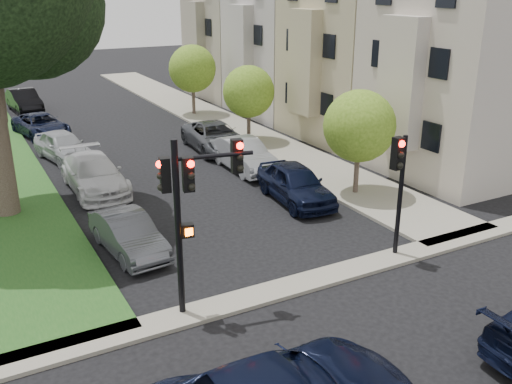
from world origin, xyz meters
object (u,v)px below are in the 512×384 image
car_parked_9 (24,101)px  small_tree_a (359,126)px  car_parked_7 (63,146)px  traffic_signal_main (191,195)px  car_parked_1 (244,155)px  small_tree_b (249,92)px  car_parked_2 (215,137)px  car_parked_6 (94,174)px  car_parked_0 (296,183)px  car_parked_5 (128,234)px  traffic_signal_secondary (399,174)px  car_parked_8 (41,125)px  small_tree_c (192,69)px

car_parked_9 → small_tree_a: bearing=-72.5°
small_tree_a → car_parked_7: small_tree_a is taller
traffic_signal_main → car_parked_1: (6.99, 10.56, -2.65)m
small_tree_b → car_parked_2: bearing=-164.6°
small_tree_a → car_parked_6: bearing=149.1°
car_parked_0 → car_parked_6: size_ratio=0.88×
car_parked_5 → car_parked_6: 6.66m
traffic_signal_secondary → car_parked_0: (-0.08, 5.84, -2.08)m
car_parked_2 → car_parked_0: bearing=-88.1°
car_parked_1 → car_parked_8: size_ratio=0.97×
small_tree_c → car_parked_9: 12.27m
car_parked_0 → car_parked_6: bearing=148.5°
traffic_signal_secondary → car_parked_7: traffic_signal_secondary is taller
small_tree_a → car_parked_0: bearing=169.1°
car_parked_0 → small_tree_b: bearing=79.2°
car_parked_1 → car_parked_5: 9.71m
car_parked_2 → car_parked_6: size_ratio=1.02×
car_parked_2 → car_parked_9: size_ratio=1.13×
small_tree_c → car_parked_7: bearing=-146.4°
small_tree_a → small_tree_c: size_ratio=0.95×
small_tree_a → car_parked_2: size_ratio=0.84×
small_tree_c → traffic_signal_main: bearing=-112.6°
small_tree_b → car_parked_5: 14.84m
small_tree_b → traffic_signal_main: bearing=-122.6°
car_parked_5 → car_parked_1: bearing=33.7°
small_tree_c → car_parked_0: (-2.70, -17.25, -2.36)m
traffic_signal_secondary → car_parked_6: size_ratio=0.78×
small_tree_a → car_parked_0: small_tree_a is taller
car_parked_6 → car_parked_9: car_parked_9 is taller
car_parked_0 → car_parked_2: car_parked_0 is taller
car_parked_5 → car_parked_6: bearing=80.3°
traffic_signal_secondary → car_parked_1: traffic_signal_secondary is taller
traffic_signal_main → car_parked_2: bearing=63.3°
car_parked_0 → car_parked_7: (-7.22, 10.67, -0.04)m
car_parked_2 → car_parked_5: bearing=-123.9°
car_parked_0 → car_parked_8: bearing=120.0°
small_tree_a → traffic_signal_secondary: bearing=-116.2°
car_parked_9 → car_parked_1: bearing=-73.6°
small_tree_a → small_tree_c: (-0.00, 17.77, 0.16)m
car_parked_2 → car_parked_8: bearing=139.3°
small_tree_c → car_parked_5: small_tree_c is taller
car_parked_2 → car_parked_8: size_ratio=1.13×
small_tree_c → car_parked_1: size_ratio=1.03×
traffic_signal_secondary → car_parked_7: bearing=113.9°
car_parked_6 → car_parked_8: size_ratio=1.11×
car_parked_7 → car_parked_5: bearing=-103.0°
car_parked_8 → small_tree_b: bearing=-46.4°
car_parked_6 → car_parked_2: bearing=24.3°
small_tree_a → car_parked_1: 6.30m
car_parked_1 → car_parked_8: 13.72m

